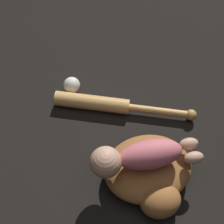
{
  "coord_description": "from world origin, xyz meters",
  "views": [
    {
      "loc": [
        0.06,
        0.55,
        1.24
      ],
      "look_at": [
        0.12,
        -0.24,
        0.08
      ],
      "focal_mm": 60.0,
      "sensor_mm": 36.0,
      "label": 1
    }
  ],
  "objects": [
    {
      "name": "baseball_bat",
      "position": [
        0.14,
        -0.31,
        0.03
      ],
      "size": [
        0.56,
        0.09,
        0.06
      ],
      "color": "tan",
      "rests_on": "ground"
    },
    {
      "name": "baseball_glove",
      "position": [
        -0.03,
        -0.01,
        0.05
      ],
      "size": [
        0.38,
        0.37,
        0.1
      ],
      "color": "#935B2D",
      "rests_on": "ground"
    },
    {
      "name": "ground_plane",
      "position": [
        0.0,
        0.0,
        0.0
      ],
      "size": [
        6.0,
        6.0,
        0.0
      ],
      "primitive_type": "plane",
      "color": "black"
    },
    {
      "name": "baseball",
      "position": [
        0.3,
        -0.39,
        0.03
      ],
      "size": [
        0.07,
        0.07,
        0.07
      ],
      "color": "white",
      "rests_on": "ground"
    },
    {
      "name": "baby_figure",
      "position": [
        0.01,
        -0.02,
        0.15
      ],
      "size": [
        0.38,
        0.19,
        0.11
      ],
      "color": "#D16670",
      "rests_on": "baseball_glove"
    }
  ]
}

